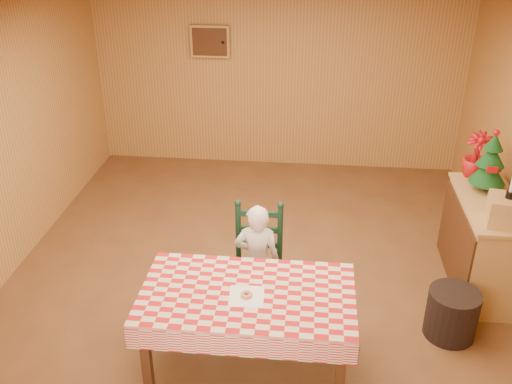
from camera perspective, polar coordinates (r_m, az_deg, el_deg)
ground at (r=5.77m, az=-0.21°, el=-9.33°), size 6.00×6.00×0.00m
cabin_walls at (r=5.40m, az=0.35°, el=9.91°), size 5.10×6.05×2.65m
dining_table at (r=4.46m, az=-0.87°, el=-10.85°), size 1.66×0.96×0.77m
ladder_chair at (r=5.20m, az=0.18°, el=-7.11°), size 0.44×0.40×1.08m
seated_child at (r=5.12m, az=0.11°, el=-6.92°), size 0.41×0.27×1.12m
napkin at (r=4.37m, az=-0.95°, el=-10.39°), size 0.27×0.27×0.00m
donut at (r=4.36m, az=-0.96°, el=-10.21°), size 0.12×0.12×0.03m
shelf_unit at (r=5.95m, az=21.62°, el=-4.83°), size 0.54×1.24×0.93m
crate at (r=5.34m, az=23.75°, el=-1.73°), size 0.35×0.35×0.25m
christmas_tree at (r=5.84m, az=22.38°, el=2.69°), size 0.34×0.34×0.62m
flower_arrangement at (r=6.11m, az=21.17°, el=3.47°), size 0.31×0.31×0.46m
candle_set at (r=5.26m, az=24.14°, el=0.08°), size 0.07×0.07×0.22m
storage_bin at (r=5.35m, az=18.99°, el=-11.43°), size 0.51×0.51×0.45m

